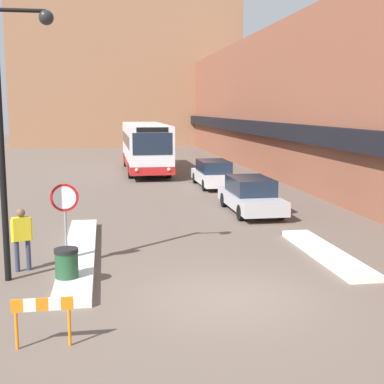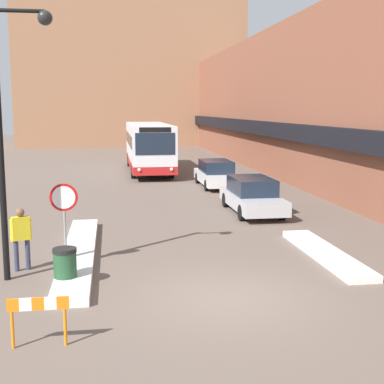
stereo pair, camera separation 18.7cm
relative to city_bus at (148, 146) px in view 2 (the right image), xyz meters
name	(u,v)px [view 2 (the right image)]	position (x,y,z in m)	size (l,w,h in m)	color
ground_plane	(228,298)	(0.02, -25.32, -1.77)	(160.00, 160.00, 0.00)	#66564C
building_row_right	(295,103)	(10.00, -1.32, 2.93)	(5.50, 60.00, 9.42)	brown
building_backdrop_far	(131,70)	(0.02, 27.78, 7.07)	(26.00, 8.00, 17.69)	#996B4C
snow_bank_left	(79,252)	(-3.58, -21.21, -1.66)	(0.90, 8.48, 0.22)	silver
snow_bank_right	(325,253)	(3.62, -22.32, -1.67)	(0.90, 5.19, 0.19)	silver
city_bus	(148,146)	(0.00, 0.00, 0.00)	(2.68, 11.62, 3.28)	silver
parked_car_front	(252,195)	(3.22, -15.47, -1.03)	(1.83, 4.82, 1.47)	#B7B7BC
parked_car_back	(216,174)	(3.22, -7.81, -1.04)	(1.83, 4.87, 1.46)	silver
stop_sign	(64,207)	(-3.87, -22.21, -0.09)	(0.76, 0.08, 2.32)	gray
street_lamp	(10,115)	(-5.00, -23.16, 2.40)	(1.46, 0.36, 6.78)	black
pedestrian	(21,233)	(-5.01, -22.40, -0.74)	(0.53, 0.35, 1.71)	#333851
trash_bin	(65,267)	(-3.75, -23.88, -1.29)	(0.59, 0.59, 0.95)	#234C2D
construction_barricade	(38,312)	(-3.95, -27.30, -1.10)	(1.10, 0.06, 0.94)	orange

